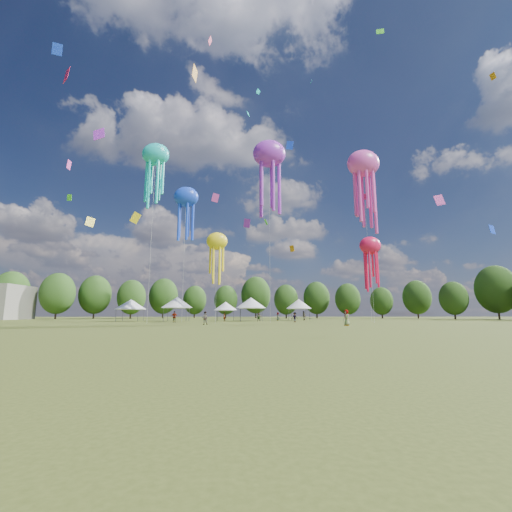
{
  "coord_description": "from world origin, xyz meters",
  "views": [
    {
      "loc": [
        -1.8,
        -12.6,
        1.33
      ],
      "look_at": [
        -0.14,
        15.0,
        6.0
      ],
      "focal_mm": 24.05,
      "sensor_mm": 36.0,
      "label": 1
    }
  ],
  "objects": [
    {
      "name": "treeline",
      "position": [
        -3.87,
        62.51,
        6.54
      ],
      "size": [
        201.57,
        95.24,
        13.43
      ],
      "color": "#38281C",
      "rests_on": "ground"
    },
    {
      "name": "ground",
      "position": [
        0.0,
        0.0,
        0.0
      ],
      "size": [
        300.0,
        300.0,
        0.0
      ],
      "primitive_type": "plane",
      "color": "#384416",
      "rests_on": "ground"
    },
    {
      "name": "spectator_near",
      "position": [
        -5.49,
        30.29,
        0.8
      ],
      "size": [
        0.78,
        0.61,
        1.61
      ],
      "primitive_type": "imported",
      "rotation": [
        0.0,
        0.0,
        3.14
      ],
      "color": "gray",
      "rests_on": "ground"
    },
    {
      "name": "small_kites",
      "position": [
        0.26,
        40.62,
        29.74
      ],
      "size": [
        68.32,
        50.47,
        46.0
      ],
      "color": "blue",
      "rests_on": "ground"
    },
    {
      "name": "festival_tents",
      "position": [
        -5.09,
        53.5,
        3.22
      ],
      "size": [
        37.38,
        12.2,
        4.45
      ],
      "color": "#47474C",
      "rests_on": "ground"
    },
    {
      "name": "show_kites",
      "position": [
        7.3,
        41.73,
        22.53
      ],
      "size": [
        40.0,
        13.32,
        30.91
      ],
      "color": "blue",
      "rests_on": "ground"
    },
    {
      "name": "spectators_far",
      "position": [
        5.06,
        47.0,
        0.85
      ],
      "size": [
        24.63,
        33.69,
        1.87
      ],
      "color": "gray",
      "rests_on": "ground"
    }
  ]
}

